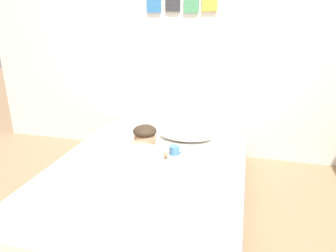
% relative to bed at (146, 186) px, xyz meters
% --- Properties ---
extents(ground_plane, '(12.92, 12.92, 0.00)m').
position_rel_bed_xyz_m(ground_plane, '(0.03, -0.51, -0.16)').
color(ground_plane, '#8C6B4C').
extents(back_wall, '(4.46, 0.12, 2.50)m').
position_rel_bed_xyz_m(back_wall, '(0.03, 1.17, 1.09)').
color(back_wall, silver).
rests_on(back_wall, ground).
extents(bed, '(1.54, 2.05, 0.32)m').
position_rel_bed_xyz_m(bed, '(0.00, 0.00, 0.00)').
color(bed, '#726051').
rests_on(bed, ground).
extents(pillow, '(0.52, 0.32, 0.11)m').
position_rel_bed_xyz_m(pillow, '(0.18, 0.67, 0.22)').
color(pillow, white).
rests_on(pillow, bed).
extents(person_lying, '(0.43, 0.92, 0.27)m').
position_rel_bed_xyz_m(person_lying, '(-0.08, -0.14, 0.27)').
color(person_lying, silver).
rests_on(person_lying, bed).
extents(coffee_cup, '(0.12, 0.09, 0.07)m').
position_rel_bed_xyz_m(coffee_cup, '(0.16, 0.31, 0.20)').
color(coffee_cup, teal).
rests_on(coffee_cup, bed).
extents(cell_phone, '(0.07, 0.14, 0.01)m').
position_rel_bed_xyz_m(cell_phone, '(-0.11, 0.11, 0.17)').
color(cell_phone, black).
rests_on(cell_phone, bed).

